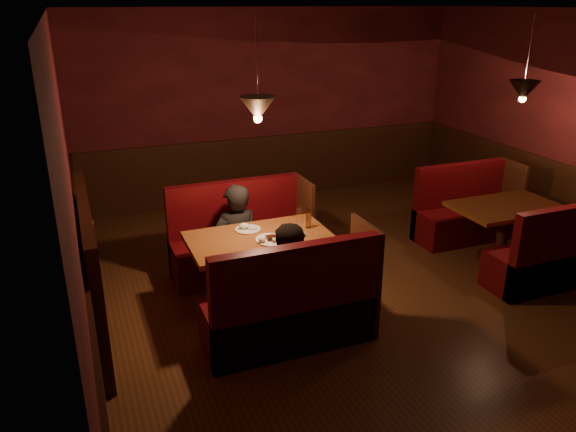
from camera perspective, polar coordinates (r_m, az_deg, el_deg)
name	(u,v)px	position (r m, az deg, el deg)	size (l,w,h in m)	color
room	(363,204)	(5.73, 7.64, 1.21)	(6.02, 7.02, 2.92)	#4D2917
main_table	(262,253)	(5.69, -2.68, -3.75)	(1.43, 0.87, 1.00)	brown
main_bench_far	(240,245)	(6.50, -4.85, -2.93)	(1.58, 0.56, 1.07)	#48080D
main_bench_near	(293,313)	(5.13, 0.56, -9.80)	(1.58, 0.56, 1.07)	#48080D
second_table	(505,219)	(7.21, 21.14, -0.32)	(1.26, 0.80, 0.71)	brown
second_bench_far	(464,215)	(7.82, 17.49, 0.12)	(1.39, 0.52, 0.99)	#48080D
second_bench_near	(552,260)	(6.82, 25.24, -4.05)	(1.39, 0.52, 0.99)	#48080D
diner_a	(235,220)	(6.12, -5.39, -0.37)	(0.55, 0.36, 1.50)	black
diner_b	(293,263)	(5.17, 0.55, -4.75)	(0.70, 0.55, 1.44)	black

